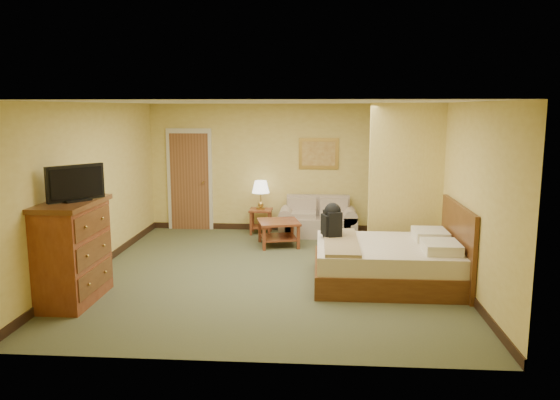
# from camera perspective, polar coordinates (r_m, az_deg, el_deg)

# --- Properties ---
(floor) EXTENTS (6.00, 6.00, 0.00)m
(floor) POSITION_cam_1_polar(r_m,az_deg,el_deg) (8.51, -0.96, -7.61)
(floor) COLOR #4D5134
(floor) RESTS_ON ground
(ceiling) EXTENTS (6.00, 6.00, 0.00)m
(ceiling) POSITION_cam_1_polar(r_m,az_deg,el_deg) (8.12, -1.01, 10.18)
(ceiling) COLOR white
(ceiling) RESTS_ON back_wall
(back_wall) EXTENTS (5.50, 0.02, 2.60)m
(back_wall) POSITION_cam_1_polar(r_m,az_deg,el_deg) (11.18, 0.38, 3.37)
(back_wall) COLOR #DDC15E
(back_wall) RESTS_ON floor
(left_wall) EXTENTS (0.02, 6.00, 2.60)m
(left_wall) POSITION_cam_1_polar(r_m,az_deg,el_deg) (8.89, -18.93, 1.21)
(left_wall) COLOR #DDC15E
(left_wall) RESTS_ON floor
(right_wall) EXTENTS (0.02, 6.00, 2.60)m
(right_wall) POSITION_cam_1_polar(r_m,az_deg,el_deg) (8.43, 17.98, 0.83)
(right_wall) COLOR #DDC15E
(right_wall) RESTS_ON floor
(partition) EXTENTS (1.20, 0.15, 2.60)m
(partition) POSITION_cam_1_polar(r_m,az_deg,el_deg) (9.21, 12.99, 1.77)
(partition) COLOR #DDC15E
(partition) RESTS_ON floor
(door) EXTENTS (0.94, 0.16, 2.10)m
(door) POSITION_cam_1_polar(r_m,az_deg,el_deg) (11.47, -9.40, 2.06)
(door) COLOR beige
(door) RESTS_ON floor
(baseboard) EXTENTS (5.50, 0.02, 0.12)m
(baseboard) POSITION_cam_1_polar(r_m,az_deg,el_deg) (11.38, 0.37, -2.85)
(baseboard) COLOR black
(baseboard) RESTS_ON floor
(loveseat) EXTENTS (1.54, 0.72, 0.78)m
(loveseat) POSITION_cam_1_polar(r_m,az_deg,el_deg) (10.90, 3.97, -2.39)
(loveseat) COLOR tan
(loveseat) RESTS_ON floor
(side_table) EXTENTS (0.45, 0.45, 0.50)m
(side_table) POSITION_cam_1_polar(r_m,az_deg,el_deg) (11.03, -2.01, -1.83)
(side_table) COLOR maroon
(side_table) RESTS_ON floor
(table_lamp) EXTENTS (0.35, 0.35, 0.58)m
(table_lamp) POSITION_cam_1_polar(r_m,az_deg,el_deg) (10.92, -2.03, 1.30)
(table_lamp) COLOR #AD883F
(table_lamp) RESTS_ON side_table
(coffee_table) EXTENTS (0.87, 0.87, 0.47)m
(coffee_table) POSITION_cam_1_polar(r_m,az_deg,el_deg) (10.05, -0.15, -2.93)
(coffee_table) COLOR maroon
(coffee_table) RESTS_ON floor
(wall_picture) EXTENTS (0.80, 0.04, 0.62)m
(wall_picture) POSITION_cam_1_polar(r_m,az_deg,el_deg) (11.10, 4.06, 4.86)
(wall_picture) COLOR #B78E3F
(wall_picture) RESTS_ON back_wall
(dresser) EXTENTS (0.66, 1.25, 1.34)m
(dresser) POSITION_cam_1_polar(r_m,az_deg,el_deg) (7.64, -20.87, -5.01)
(dresser) COLOR maroon
(dresser) RESTS_ON floor
(tv) EXTENTS (0.53, 0.63, 0.47)m
(tv) POSITION_cam_1_polar(r_m,az_deg,el_deg) (7.43, -20.58, 1.56)
(tv) COLOR black
(tv) RESTS_ON dresser
(bed) EXTENTS (2.14, 1.82, 1.17)m
(bed) POSITION_cam_1_polar(r_m,az_deg,el_deg) (8.12, 11.76, -6.32)
(bed) COLOR #502A12
(bed) RESTS_ON floor
(backpack) EXTENTS (0.29, 0.36, 0.54)m
(backpack) POSITION_cam_1_polar(r_m,az_deg,el_deg) (8.22, 5.50, -2.07)
(backpack) COLOR black
(backpack) RESTS_ON bed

